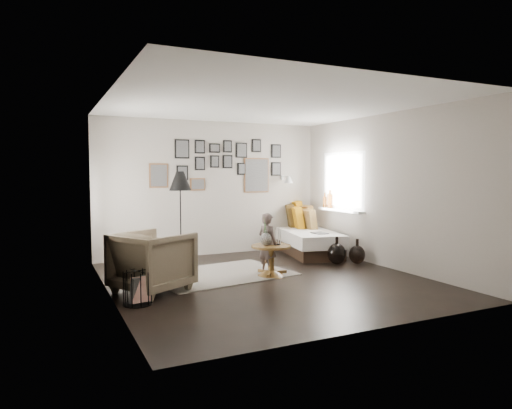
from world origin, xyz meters
name	(u,v)px	position (x,y,z in m)	size (l,w,h in m)	color
ground	(267,280)	(0.00, 0.00, 0.00)	(4.80, 4.80, 0.00)	black
wall_back	(212,188)	(0.00, 2.40, 1.30)	(4.50, 4.50, 0.00)	#A39A8F
wall_front	(375,203)	(0.00, -2.40, 1.30)	(4.50, 4.50, 0.00)	#A39A8F
wall_left	(109,197)	(-2.25, 0.00, 1.30)	(4.80, 4.80, 0.00)	#A39A8F
wall_right	(386,191)	(2.25, 0.00, 1.30)	(4.80, 4.80, 0.00)	#A39A8F
ceiling	(268,104)	(0.00, 0.00, 2.60)	(4.80, 4.80, 0.00)	white
door_left	(100,209)	(-2.23, 1.20, 1.05)	(0.00, 2.14, 2.14)	white
window_right	(336,207)	(2.18, 1.34, 0.93)	(0.15, 1.32, 1.30)	white
gallery_wall	(226,166)	(0.29, 2.38, 1.74)	(2.74, 0.03, 1.08)	brown
wall_sconce	(288,180)	(1.55, 2.13, 1.46)	(0.18, 0.36, 0.16)	white
rug	(220,274)	(-0.51, 0.64, 0.01)	(2.12, 1.49, 0.01)	silver
pedestal_table	(271,262)	(0.17, 0.21, 0.22)	(0.62, 0.62, 0.48)	brown
vase	(266,237)	(0.09, 0.23, 0.62)	(0.18, 0.18, 0.44)	black
candles	(277,238)	(0.28, 0.21, 0.60)	(0.11, 0.11, 0.23)	black
daybed	(304,237)	(1.73, 1.79, 0.32)	(1.27, 2.18, 1.01)	black
magazine_on_daybed	(320,233)	(1.68, 1.14, 0.47)	(0.23, 0.31, 0.02)	black
armchair	(153,261)	(-1.70, 0.07, 0.41)	(0.88, 0.90, 0.82)	#73654D
armchair_cushion	(154,256)	(-1.67, 0.12, 0.48)	(0.37, 0.37, 0.09)	white
floor_lamp	(180,184)	(-0.87, 1.59, 1.40)	(0.38, 0.38, 1.63)	black
magazine_basket	(138,288)	(-2.00, -0.46, 0.20)	(0.43, 0.43, 0.41)	black
demijohn_large	(337,254)	(1.63, 0.53, 0.19)	(0.32, 0.32, 0.49)	black
demijohn_small	(357,254)	(1.98, 0.41, 0.17)	(0.29, 0.29, 0.44)	black
child	(268,244)	(0.16, 0.30, 0.49)	(0.36, 0.23, 0.98)	brown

